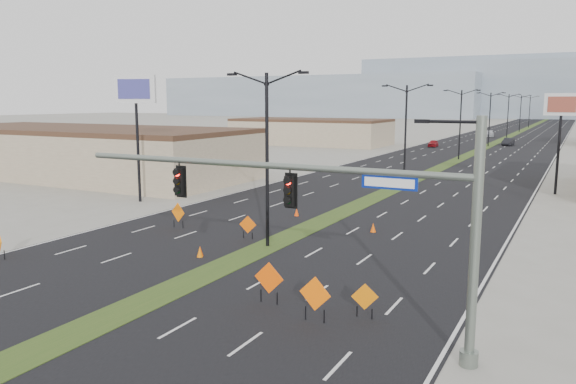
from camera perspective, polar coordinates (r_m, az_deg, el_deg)
The scene contains 29 objects.
ground at distance 23.92m, azimuth -16.86°, elevation -11.82°, with size 600.00×600.00×0.00m, color gray.
road_surface at distance 117.11m, azimuth 19.94°, elevation 4.54°, with size 25.00×400.00×0.02m, color black.
median_strip at distance 117.11m, azimuth 19.94°, elevation 4.54°, with size 2.00×400.00×0.04m, color #254518.
building_sw_near at distance 68.70m, azimuth -20.29°, elevation 3.70°, with size 40.00×16.00×5.00m, color tan.
building_sw_far at distance 111.71m, azimuth 2.32°, elevation 6.04°, with size 30.00×14.00×4.50m, color tan.
mesa_west at distance 325.47m, azimuth 3.13°, elevation 9.65°, with size 180.00×50.00×22.00m, color gray.
mesa_backdrop at distance 338.92m, azimuth 20.29°, elevation 9.93°, with size 140.00×50.00×32.00m, color gray.
signal_mast at distance 19.53m, azimuth 5.03°, elevation -1.54°, with size 16.30×0.60×8.00m.
streetlight_0 at distance 32.11m, azimuth -2.14°, elevation 3.84°, with size 5.15×0.24×10.02m.
streetlight_1 at distance 58.02m, azimuth 11.85°, elevation 6.05°, with size 5.15×0.24×10.02m.
streetlight_2 at distance 85.27m, azimuth 17.10°, elevation 6.79°, with size 5.15×0.24×10.02m.
streetlight_3 at distance 112.88m, azimuth 19.80°, elevation 7.15°, with size 5.15×0.24×10.02m.
streetlight_4 at distance 140.65m, azimuth 21.44°, elevation 7.36°, with size 5.15×0.24×10.02m.
streetlight_5 at distance 168.49m, azimuth 22.54°, elevation 7.50°, with size 5.15×0.24×10.02m.
streetlight_6 at distance 196.38m, azimuth 23.33°, elevation 7.59°, with size 5.15×0.24×10.02m.
car_left at distance 108.06m, azimuth 14.53°, elevation 4.80°, with size 1.54×3.83×1.31m, color maroon.
car_mid at distance 115.92m, azimuth 21.48°, elevation 4.77°, with size 1.53×4.40×1.45m, color black.
car_far at distance 142.42m, azimuth 19.76°, elevation 5.59°, with size 2.14×5.27×1.53m, color silver.
construction_sign_1 at distance 38.27m, azimuth -11.10°, elevation -2.13°, with size 1.27×0.31×1.72m.
construction_sign_2 at distance 34.73m, azimuth -4.11°, elevation -3.41°, with size 1.08×0.28×1.46m.
construction_sign_3 at distance 21.90m, azimuth 2.76°, elevation -10.43°, with size 1.36×0.12×1.81m.
construction_sign_4 at distance 23.76m, azimuth -1.95°, elevation -8.85°, with size 1.35×0.09×1.79m.
construction_sign_5 at distance 22.49m, azimuth 7.81°, elevation -10.63°, with size 0.99×0.46×1.42m.
cone_0 at distance 31.30m, azimuth -8.92°, elevation -5.96°, with size 0.35×0.35×0.59m, color #E94204.
cone_1 at distance 31.11m, azimuth -8.95°, elevation -6.06°, with size 0.34×0.34×0.57m, color #DB6704.
cone_2 at distance 36.88m, azimuth 8.65°, elevation -3.60°, with size 0.37×0.37×0.62m, color #E45004.
cone_3 at distance 41.57m, azimuth 0.88°, elevation -2.07°, with size 0.35×0.35×0.59m, color #F24205.
pole_sign_west at distance 48.56m, azimuth -15.21°, elevation 9.21°, with size 3.36×1.48×10.56m.
pole_sign_east_near at distance 56.32m, azimuth 26.01°, elevation 7.28°, with size 2.98×0.99×9.14m.
Camera 1 is at (15.95, -15.71, 8.42)m, focal length 35.00 mm.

